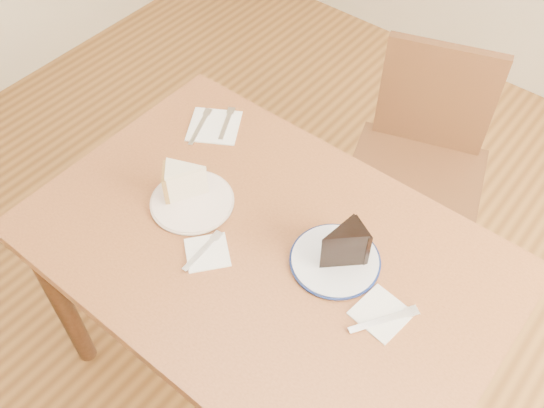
{
  "coord_description": "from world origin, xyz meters",
  "views": [
    {
      "loc": [
        0.57,
        -0.68,
        1.99
      ],
      "look_at": [
        -0.05,
        0.09,
        0.8
      ],
      "focal_mm": 40.0,
      "sensor_mm": 36.0,
      "label": 1
    }
  ],
  "objects_px": {
    "plate_cream": "(192,202)",
    "plate_navy": "(335,261)",
    "carrot_cake": "(188,182)",
    "table": "(265,268)",
    "chocolate_cake": "(340,248)",
    "chair_far": "(417,166)"
  },
  "relations": [
    {
      "from": "table",
      "to": "chair_far",
      "type": "relative_size",
      "value": 1.35
    },
    {
      "from": "plate_cream",
      "to": "plate_navy",
      "type": "bearing_deg",
      "value": 11.58
    },
    {
      "from": "chair_far",
      "to": "carrot_cake",
      "type": "height_order",
      "value": "chair_far"
    },
    {
      "from": "table",
      "to": "plate_navy",
      "type": "bearing_deg",
      "value": 23.56
    },
    {
      "from": "carrot_cake",
      "to": "chocolate_cake",
      "type": "distance_m",
      "value": 0.44
    },
    {
      "from": "table",
      "to": "carrot_cake",
      "type": "relative_size",
      "value": 11.64
    },
    {
      "from": "chocolate_cake",
      "to": "plate_cream",
      "type": "bearing_deg",
      "value": 38.18
    },
    {
      "from": "table",
      "to": "plate_cream",
      "type": "height_order",
      "value": "plate_cream"
    },
    {
      "from": "table",
      "to": "chocolate_cake",
      "type": "bearing_deg",
      "value": 22.8
    },
    {
      "from": "plate_navy",
      "to": "carrot_cake",
      "type": "bearing_deg",
      "value": -171.02
    },
    {
      "from": "table",
      "to": "chocolate_cake",
      "type": "relative_size",
      "value": 11.57
    },
    {
      "from": "plate_cream",
      "to": "chocolate_cake",
      "type": "distance_m",
      "value": 0.42
    },
    {
      "from": "table",
      "to": "chocolate_cake",
      "type": "xyz_separation_m",
      "value": [
        0.17,
        0.07,
        0.16
      ]
    },
    {
      "from": "chair_far",
      "to": "carrot_cake",
      "type": "xyz_separation_m",
      "value": [
        -0.34,
        -0.72,
        0.31
      ]
    },
    {
      "from": "carrot_cake",
      "to": "plate_navy",
      "type": "bearing_deg",
      "value": 57.51
    },
    {
      "from": "table",
      "to": "chair_far",
      "type": "height_order",
      "value": "chair_far"
    },
    {
      "from": "chair_far",
      "to": "plate_navy",
      "type": "xyz_separation_m",
      "value": [
        0.09,
        -0.65,
        0.26
      ]
    },
    {
      "from": "table",
      "to": "plate_cream",
      "type": "xyz_separation_m",
      "value": [
        -0.24,
        -0.01,
        0.1
      ]
    },
    {
      "from": "chocolate_cake",
      "to": "chair_far",
      "type": "bearing_deg",
      "value": -54.75
    },
    {
      "from": "plate_cream",
      "to": "carrot_cake",
      "type": "distance_m",
      "value": 0.06
    },
    {
      "from": "plate_cream",
      "to": "plate_navy",
      "type": "relative_size",
      "value": 0.99
    },
    {
      "from": "table",
      "to": "carrot_cake",
      "type": "xyz_separation_m",
      "value": [
        -0.26,
        0.0,
        0.15
      ]
    }
  ]
}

